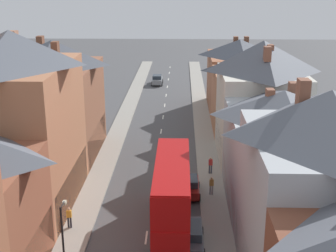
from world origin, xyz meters
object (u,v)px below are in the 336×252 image
car_near_silver (189,186)px  car_parked_right_a (157,80)px  pedestrian_mid_left (69,216)px  street_lamp (64,242)px  pedestrian_mid_right (211,185)px  pedestrian_far_left (211,164)px  double_decker_bus_lead (172,195)px  car_near_blue (190,235)px

car_near_silver → car_parked_right_a: 43.10m
pedestrian_mid_left → street_lamp: street_lamp is taller
car_parked_right_a → pedestrian_mid_left: pedestrian_mid_left is taller
pedestrian_mid_right → street_lamp: street_lamp is taller
pedestrian_far_left → car_parked_right_a: bearing=100.3°
double_decker_bus_lead → pedestrian_mid_right: (3.21, 5.64, -1.78)m
car_near_blue → pedestrian_mid_left: (-8.79, 2.00, 0.22)m
car_near_blue → car_parked_right_a: size_ratio=1.08×
double_decker_bus_lead → pedestrian_far_left: (3.38, 10.14, -1.78)m
pedestrian_mid_left → pedestrian_mid_right: same height
car_near_silver → street_lamp: (-7.35, -12.92, 2.43)m
street_lamp → car_near_blue: bearing=33.9°
pedestrian_far_left → pedestrian_mid_right: bearing=-92.2°
car_near_silver → car_parked_right_a: car_parked_right_a is taller
double_decker_bus_lead → pedestrian_mid_left: (-7.48, -0.12, -1.78)m
car_near_blue → pedestrian_far_left: bearing=80.4°
pedestrian_mid_right → car_near_blue: bearing=-103.8°
pedestrian_far_left → car_near_silver: bearing=-115.8°
double_decker_bus_lead → pedestrian_mid_right: size_ratio=6.71×
car_parked_right_a → street_lamp: size_ratio=0.77×
pedestrian_mid_left → street_lamp: bearing=-78.3°
car_near_blue → pedestrian_far_left: size_ratio=2.84×
double_decker_bus_lead → car_near_silver: double_decker_bus_lead is taller
car_near_blue → pedestrian_far_left: 12.43m
car_near_blue → double_decker_bus_lead: bearing=121.8°
car_parked_right_a → pedestrian_far_left: pedestrian_far_left is taller
car_near_silver → pedestrian_far_left: 4.76m
car_near_silver → pedestrian_mid_right: pedestrian_mid_right is taller
car_near_blue → street_lamp: 9.19m
car_near_blue → car_near_silver: size_ratio=1.20×
car_near_blue → pedestrian_far_left: pedestrian_far_left is taller
car_parked_right_a → pedestrian_mid_right: pedestrian_mid_right is taller
car_near_silver → double_decker_bus_lead: bearing=-102.6°
car_near_blue → pedestrian_mid_right: size_ratio=2.84×
pedestrian_far_left → street_lamp: street_lamp is taller
car_near_blue → pedestrian_mid_right: bearing=76.2°
pedestrian_far_left → pedestrian_mid_left: bearing=-136.6°
car_parked_right_a → pedestrian_mid_left: bearing=-94.6°
car_near_blue → car_parked_right_a: bearing=95.5°
car_near_silver → pedestrian_far_left: bearing=64.2°
street_lamp → pedestrian_mid_right: bearing=53.9°
pedestrian_mid_left → pedestrian_mid_right: size_ratio=1.00×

